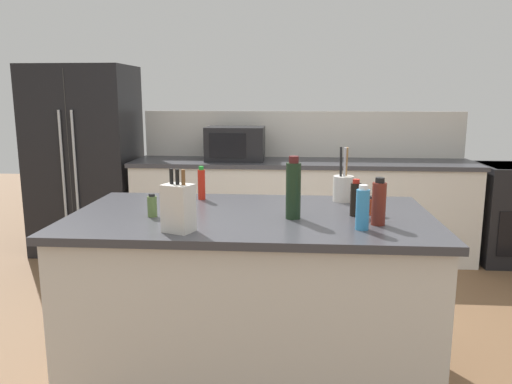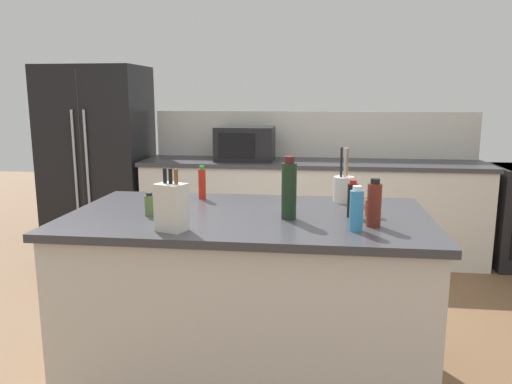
# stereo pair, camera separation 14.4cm
# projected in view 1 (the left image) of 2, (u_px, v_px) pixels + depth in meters

# --- Properties ---
(ground_plane) EXTENTS (14.00, 14.00, 0.00)m
(ground_plane) POSITION_uv_depth(u_px,v_px,m) (251.00, 376.00, 2.81)
(ground_plane) COLOR brown
(back_counter_run) EXTENTS (3.25, 0.66, 0.94)m
(back_counter_run) POSITION_uv_depth(u_px,v_px,m) (301.00, 209.00, 4.85)
(back_counter_run) COLOR beige
(back_counter_run) RESTS_ON ground_plane
(wall_backsplash) EXTENTS (3.21, 0.03, 0.46)m
(wall_backsplash) POSITION_uv_depth(u_px,v_px,m) (302.00, 134.00, 5.03)
(wall_backsplash) COLOR beige
(wall_backsplash) RESTS_ON back_counter_run
(kitchen_island) EXTENTS (1.90, 1.04, 0.94)m
(kitchen_island) POSITION_uv_depth(u_px,v_px,m) (251.00, 297.00, 2.72)
(kitchen_island) COLOR beige
(kitchen_island) RESTS_ON ground_plane
(refrigerator) EXTENTS (0.98, 0.75, 1.84)m
(refrigerator) POSITION_uv_depth(u_px,v_px,m) (86.00, 160.00, 4.98)
(refrigerator) COLOR black
(refrigerator) RESTS_ON ground_plane
(microwave) EXTENTS (0.55, 0.39, 0.32)m
(microwave) POSITION_uv_depth(u_px,v_px,m) (235.00, 144.00, 4.78)
(microwave) COLOR black
(microwave) RESTS_ON back_counter_run
(knife_block) EXTENTS (0.16, 0.14, 0.29)m
(knife_block) POSITION_uv_depth(u_px,v_px,m) (178.00, 207.00, 2.27)
(knife_block) COLOR beige
(knife_block) RESTS_ON kitchen_island
(utensil_crock) EXTENTS (0.12, 0.12, 0.32)m
(utensil_crock) POSITION_uv_depth(u_px,v_px,m) (343.00, 187.00, 2.93)
(utensil_crock) COLOR beige
(utensil_crock) RESTS_ON kitchen_island
(wine_bottle) EXTENTS (0.08, 0.08, 0.32)m
(wine_bottle) POSITION_uv_depth(u_px,v_px,m) (293.00, 189.00, 2.51)
(wine_bottle) COLOR black
(wine_bottle) RESTS_ON kitchen_island
(spice_jar_paprika) EXTENTS (0.06, 0.06, 0.10)m
(spice_jar_paprika) POSITION_uv_depth(u_px,v_px,m) (373.00, 206.00, 2.60)
(spice_jar_paprika) COLOR #B73D1E
(spice_jar_paprika) RESTS_ON kitchen_island
(dish_soap_bottle) EXTENTS (0.06, 0.06, 0.21)m
(dish_soap_bottle) POSITION_uv_depth(u_px,v_px,m) (363.00, 209.00, 2.31)
(dish_soap_bottle) COLOR #3384BC
(dish_soap_bottle) RESTS_ON kitchen_island
(vinegar_bottle) EXTENTS (0.07, 0.07, 0.23)m
(vinegar_bottle) POSITION_uv_depth(u_px,v_px,m) (379.00, 203.00, 2.39)
(vinegar_bottle) COLOR maroon
(vinegar_bottle) RESTS_ON kitchen_island
(soy_sauce_bottle) EXTENTS (0.05, 0.05, 0.19)m
(soy_sauce_bottle) POSITION_uv_depth(u_px,v_px,m) (356.00, 199.00, 2.57)
(soy_sauce_bottle) COLOR black
(soy_sauce_bottle) RESTS_ON kitchen_island
(hot_sauce_bottle) EXTENTS (0.04, 0.04, 0.20)m
(hot_sauce_bottle) POSITION_uv_depth(u_px,v_px,m) (202.00, 184.00, 2.98)
(hot_sauce_bottle) COLOR red
(hot_sauce_bottle) RESTS_ON kitchen_island
(spice_jar_oregano) EXTENTS (0.05, 0.05, 0.12)m
(spice_jar_oregano) POSITION_uv_depth(u_px,v_px,m) (152.00, 206.00, 2.56)
(spice_jar_oregano) COLOR #567038
(spice_jar_oregano) RESTS_ON kitchen_island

